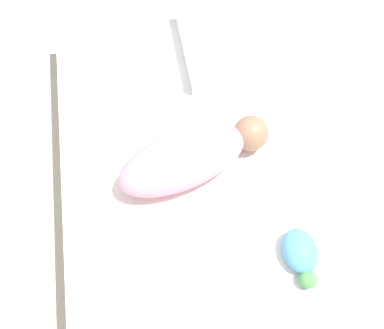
% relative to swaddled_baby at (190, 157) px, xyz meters
% --- Properties ---
extents(ground_plane, '(12.00, 12.00, 0.00)m').
position_rel_swaddled_baby_xyz_m(ground_plane, '(0.02, 0.03, -0.31)').
color(ground_plane, '#B2A893').
extents(bed_mattress, '(1.54, 0.83, 0.24)m').
position_rel_swaddled_baby_xyz_m(bed_mattress, '(0.02, 0.03, -0.19)').
color(bed_mattress, white).
rests_on(bed_mattress, ground_plane).
extents(swaddled_baby, '(0.27, 0.48, 0.14)m').
position_rel_swaddled_baby_xyz_m(swaddled_baby, '(0.00, 0.00, 0.00)').
color(swaddled_baby, pink).
rests_on(swaddled_baby, bed_mattress).
extents(pillow, '(0.36, 0.31, 0.08)m').
position_rel_swaddled_baby_xyz_m(pillow, '(-0.45, 0.21, -0.03)').
color(pillow, white).
rests_on(pillow, bed_mattress).
extents(turtle_plush, '(0.16, 0.09, 0.07)m').
position_rel_swaddled_baby_xyz_m(turtle_plush, '(0.32, 0.24, -0.04)').
color(turtle_plush, '#4C99C6').
rests_on(turtle_plush, bed_mattress).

